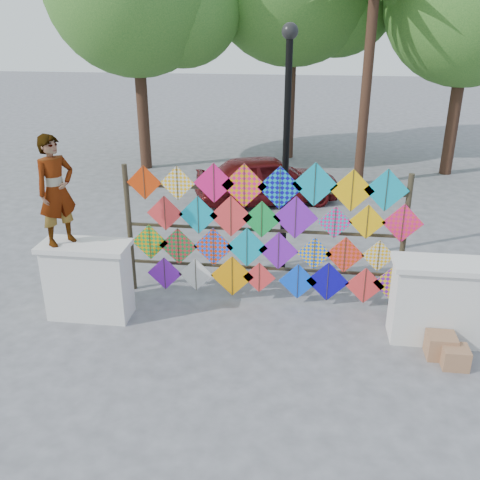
# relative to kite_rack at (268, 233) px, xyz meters

# --- Properties ---
(ground) EXTENTS (80.00, 80.00, 0.00)m
(ground) POSITION_rel_kite_rack_xyz_m (-0.10, -0.73, -1.23)
(ground) COLOR gray
(ground) RESTS_ON ground
(parapet_left) EXTENTS (1.40, 0.65, 1.28)m
(parapet_left) POSITION_rel_kite_rack_xyz_m (-2.80, -0.93, -0.58)
(parapet_left) COLOR silver
(parapet_left) RESTS_ON ground
(parapet_right) EXTENTS (1.40, 0.65, 1.28)m
(parapet_right) POSITION_rel_kite_rack_xyz_m (2.60, -0.93, -0.58)
(parapet_right) COLOR silver
(parapet_right) RESTS_ON ground
(kite_rack) EXTENTS (4.91, 0.24, 2.45)m
(kite_rack) POSITION_rel_kite_rack_xyz_m (0.00, 0.00, 0.00)
(kite_rack) COLOR #31291B
(kite_rack) RESTS_ON ground
(palm_tree) EXTENTS (3.62, 3.62, 5.83)m
(palm_tree) POSITION_rel_kite_rack_xyz_m (2.10, 7.27, 3.72)
(palm_tree) COLOR #42281C
(palm_tree) RESTS_ON ground
(vendor_woman) EXTENTS (0.68, 0.74, 1.70)m
(vendor_woman) POSITION_rel_kite_rack_xyz_m (-3.14, -0.93, 0.90)
(vendor_woman) COLOR #99999E
(vendor_woman) RESTS_ON parapet_left
(sedan) EXTENTS (4.01, 2.68, 1.27)m
(sedan) POSITION_rel_kite_rack_xyz_m (-0.42, 5.22, -0.59)
(sedan) COLOR #540E10
(sedan) RESTS_ON ground
(lamppost) EXTENTS (0.28, 0.28, 4.46)m
(lamppost) POSITION_rel_kite_rack_xyz_m (0.20, 1.27, 1.46)
(lamppost) COLOR black
(lamppost) RESTS_ON ground
(cardboard_box_near) EXTENTS (0.40, 0.35, 0.35)m
(cardboard_box_near) POSITION_rel_kite_rack_xyz_m (2.61, -1.40, -1.05)
(cardboard_box_near) COLOR #926546
(cardboard_box_near) RESTS_ON ground
(cardboard_box_far) EXTENTS (0.36, 0.33, 0.30)m
(cardboard_box_far) POSITION_rel_kite_rack_xyz_m (2.76, -1.62, -1.08)
(cardboard_box_far) COLOR #926546
(cardboard_box_far) RESTS_ON ground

